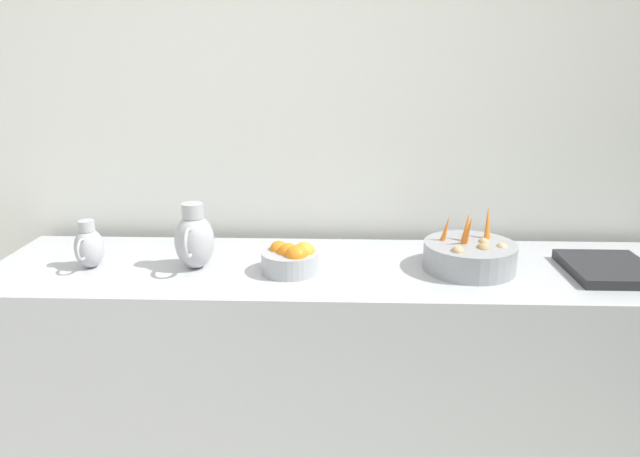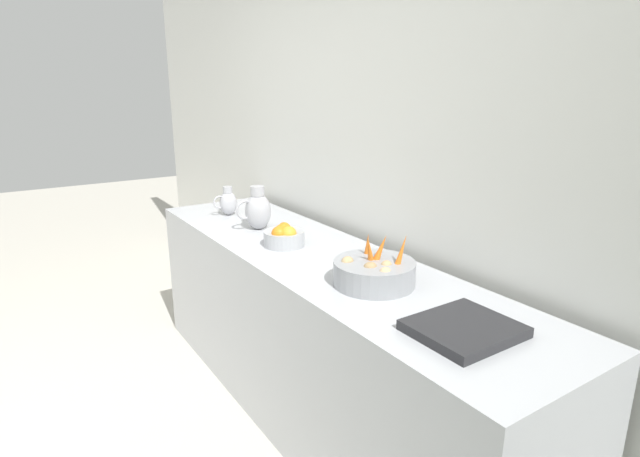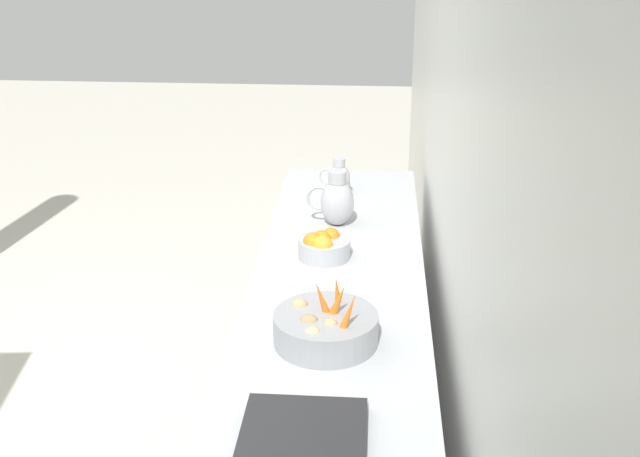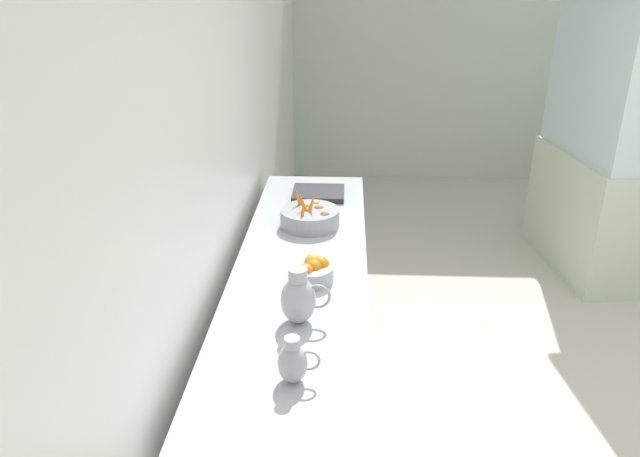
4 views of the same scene
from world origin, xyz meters
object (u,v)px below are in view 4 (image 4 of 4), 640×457
object	(u,v)px
vegetable_colander	(310,217)
metal_pitcher_tall	(299,298)
metal_pitcher_short	(293,362)
orange_bowl	(312,271)

from	to	relation	value
vegetable_colander	metal_pitcher_tall	world-z (taller)	metal_pitcher_tall
metal_pitcher_tall	metal_pitcher_short	distance (m)	0.40
vegetable_colander	metal_pitcher_short	size ratio (longest dim) A/B	1.86
orange_bowl	vegetable_colander	bearing A→B (deg)	94.68
vegetable_colander	metal_pitcher_tall	bearing A→B (deg)	-88.87
vegetable_colander	metal_pitcher_tall	size ratio (longest dim) A/B	1.37
orange_bowl	metal_pitcher_short	distance (m)	0.77
vegetable_colander	metal_pitcher_short	world-z (taller)	vegetable_colander
vegetable_colander	metal_pitcher_short	bearing A→B (deg)	-88.76
metal_pitcher_tall	metal_pitcher_short	world-z (taller)	metal_pitcher_tall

